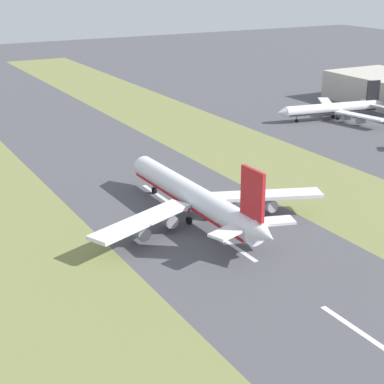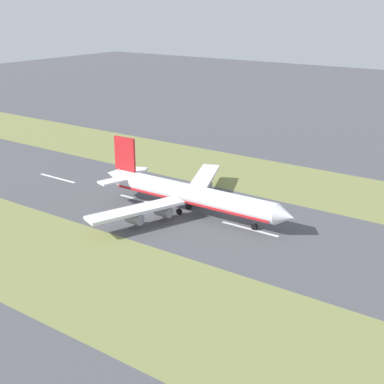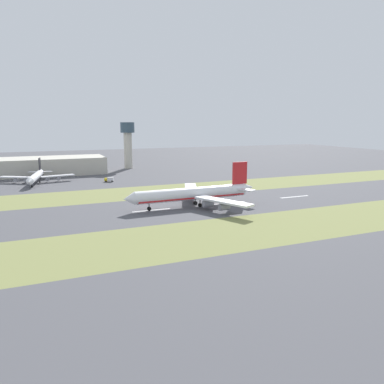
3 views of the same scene
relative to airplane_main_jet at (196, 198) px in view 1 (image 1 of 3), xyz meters
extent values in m
plane|color=#4C4C51|center=(-0.01, -0.41, -6.02)|extent=(800.00, 800.00, 0.00)
cube|color=olive|center=(-45.01, -0.41, -6.02)|extent=(40.00, 600.00, 0.01)
cube|color=olive|center=(44.99, -0.41, -6.02)|extent=(40.00, 600.00, 0.01)
cube|color=silver|center=(-0.01, -58.10, -6.01)|extent=(1.20, 18.00, 0.01)
cube|color=silver|center=(-0.01, -18.10, -6.01)|extent=(1.20, 18.00, 0.01)
cube|color=silver|center=(-0.01, 21.90, -6.01)|extent=(1.20, 18.00, 0.01)
cylinder|color=white|center=(-0.03, 1.90, 0.18)|extent=(6.89, 56.09, 6.00)
cone|color=white|center=(-0.52, 32.40, 0.18)|extent=(5.96, 5.09, 5.88)
cone|color=white|center=(0.46, -29.09, 0.98)|extent=(5.19, 6.08, 5.10)
cube|color=red|center=(-0.03, 1.90, -1.47)|extent=(6.56, 53.84, 0.70)
cube|color=white|center=(-17.41, -5.59, -0.72)|extent=(29.05, 16.82, 0.90)
cube|color=white|center=(17.58, -5.04, -0.72)|extent=(29.22, 16.03, 0.90)
cylinder|color=#93939E|center=(-8.97, -2.24, -3.17)|extent=(3.28, 4.85, 3.20)
cylinder|color=#93939E|center=(-17.91, -5.88, -3.17)|extent=(3.28, 4.85, 3.20)
cylinder|color=#93939E|center=(9.03, -1.95, -3.17)|extent=(3.28, 4.85, 3.20)
cylinder|color=#93939E|center=(18.09, -5.31, -3.17)|extent=(3.28, 4.85, 3.20)
cube|color=red|center=(0.38, -24.09, 8.68)|extent=(0.93, 8.01, 11.00)
cube|color=white|center=(-5.12, -24.18, 1.18)|extent=(10.89, 7.40, 0.60)
cube|color=white|center=(5.88, -24.00, 1.18)|extent=(10.85, 7.14, 0.60)
cylinder|color=#59595E|center=(-0.37, 23.18, -3.52)|extent=(0.50, 0.50, 3.20)
cylinder|color=black|center=(-0.37, 23.18, -5.12)|extent=(0.93, 1.81, 1.80)
cylinder|color=#59595E|center=(-2.58, -1.14, -3.52)|extent=(0.50, 0.50, 3.20)
cylinder|color=black|center=(-2.58, -1.14, -5.12)|extent=(0.93, 1.81, 1.80)
cylinder|color=#59595E|center=(2.62, -1.05, -3.52)|extent=(0.50, 0.50, 3.20)
cylinder|color=black|center=(2.62, -1.05, -5.12)|extent=(0.93, 1.81, 1.80)
cylinder|color=white|center=(102.77, 69.26, -1.40)|extent=(41.92, 11.40, 4.47)
cone|color=white|center=(80.34, 73.07, -1.40)|extent=(4.41, 4.95, 4.38)
cone|color=white|center=(125.56, 65.40, -0.80)|extent=(5.05, 4.50, 3.80)
cube|color=black|center=(102.77, 69.26, -2.63)|extent=(40.23, 10.90, 0.52)
cube|color=white|center=(105.89, 55.50, -2.07)|extent=(9.00, 22.08, 0.67)
cube|color=white|center=(110.26, 81.23, -2.07)|extent=(15.15, 20.76, 0.67)
cylinder|color=#93939E|center=(104.58, 62.15, -3.90)|extent=(3.93, 2.95, 2.39)
cylinder|color=#93939E|center=(106.04, 55.10, -3.90)|extent=(3.93, 2.95, 2.39)
cylinder|color=#93939E|center=(106.83, 75.38, -3.90)|extent=(3.93, 2.95, 2.39)
cylinder|color=#93939E|center=(110.53, 81.56, -3.90)|extent=(3.93, 2.95, 2.39)
cube|color=black|center=(121.88, 66.02, 4.94)|extent=(5.98, 1.59, 8.20)
cube|color=white|center=(121.20, 61.98, -0.65)|extent=(4.33, 7.85, 0.45)
cube|color=white|center=(122.57, 70.06, -0.65)|extent=(6.37, 8.13, 0.45)
cylinder|color=#59595E|center=(87.12, 71.92, -4.16)|extent=(0.37, 0.37, 2.39)
cylinder|color=black|center=(87.12, 71.92, -5.35)|extent=(1.44, 0.89, 1.34)
cylinder|color=#59595E|center=(104.65, 66.98, -4.16)|extent=(0.37, 0.37, 2.39)
cylinder|color=black|center=(104.65, 66.98, -5.35)|extent=(1.44, 0.89, 1.34)
cylinder|color=#59595E|center=(105.30, 70.80, -4.16)|extent=(0.37, 0.37, 2.39)
cylinder|color=black|center=(105.30, 70.80, -5.35)|extent=(1.44, 0.89, 1.34)
camera|label=1|loc=(-73.06, -130.34, 55.07)|focal=60.00mm
camera|label=2|loc=(122.83, 88.45, 54.67)|focal=50.00mm
camera|label=3|loc=(-159.99, 70.07, 33.31)|focal=35.00mm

